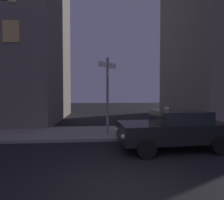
{
  "coord_description": "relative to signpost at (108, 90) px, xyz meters",
  "views": [
    {
      "loc": [
        -0.58,
        -3.68,
        2.12
      ],
      "look_at": [
        0.17,
        5.47,
        1.81
      ],
      "focal_mm": 30.3,
      "sensor_mm": 36.0,
      "label": 1
    }
  ],
  "objects": [
    {
      "name": "cyclist",
      "position": [
        2.18,
        -1.92,
        -1.55
      ],
      "size": [
        1.81,
        0.37,
        1.61
      ],
      "color": "black",
      "rests_on": "ground_plane"
    },
    {
      "name": "sidewalk_kerb",
      "position": [
        0.05,
        0.75,
        -2.23
      ],
      "size": [
        40.0,
        3.25,
        0.14
      ],
      "primitive_type": "cube",
      "color": "gray",
      "rests_on": "ground_plane"
    },
    {
      "name": "signpost",
      "position": [
        0.0,
        0.0,
        0.0
      ],
      "size": [
        0.91,
        1.11,
        3.71
      ],
      "color": "gray",
      "rests_on": "sidewalk_kerb"
    },
    {
      "name": "car_far_trailing",
      "position": [
        2.41,
        -2.15,
        -1.52
      ],
      "size": [
        4.23,
        2.26,
        1.47
      ],
      "color": "black",
      "rests_on": "ground_plane"
    },
    {
      "name": "ground_plane",
      "position": [
        0.05,
        -5.45,
        -2.3
      ],
      "size": [
        80.0,
        80.0,
        0.0
      ],
      "primitive_type": "plane",
      "color": "black"
    }
  ]
}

